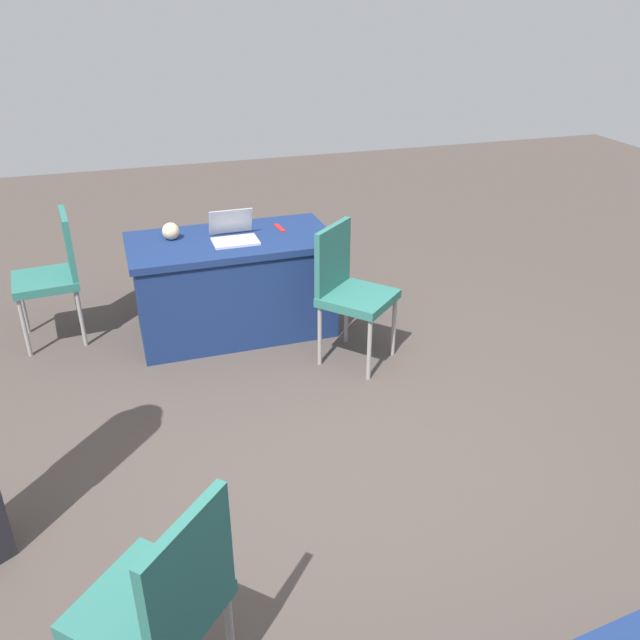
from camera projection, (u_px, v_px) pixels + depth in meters
name	position (u px, v px, depth m)	size (l,w,h in m)	color
ground_plane	(344.00, 479.00, 3.55)	(14.40, 14.40, 0.00)	#4C423D
table_foreground	(234.00, 285.00, 4.92)	(1.48, 0.78, 0.74)	navy
chair_tucked_left	(349.00, 286.00, 4.46)	(0.62, 0.62, 0.96)	#9E9993
chair_tucked_right	(163.00, 601.00, 2.20)	(0.62, 0.62, 0.95)	#9E9993
chair_aisle	(54.00, 270.00, 4.72)	(0.48, 0.48, 0.95)	#9E9993
laptop_silver	(234.00, 235.00, 4.70)	(0.32, 0.30, 0.21)	silver
yarn_ball	(171.00, 231.00, 4.71)	(0.12, 0.12, 0.12)	beige
scissors_red	(280.00, 228.00, 4.95)	(0.18, 0.04, 0.01)	red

